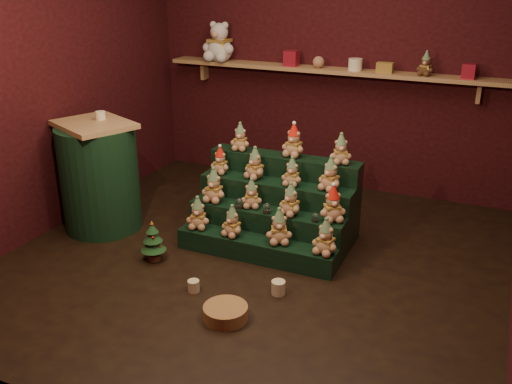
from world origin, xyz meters
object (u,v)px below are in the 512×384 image
at_px(snow_globe_b, 267,208).
at_px(mug_left, 194,286).
at_px(mug_right, 278,288).
at_px(wicker_basket, 226,313).
at_px(mini_christmas_tree, 153,241).
at_px(brown_bear, 426,64).
at_px(snow_globe_c, 315,217).
at_px(snow_globe_a, 239,203).
at_px(white_bear, 219,36).
at_px(riser_tier_front, 256,249).
at_px(side_table, 100,177).

height_order(snow_globe_b, mug_left, snow_globe_b).
relative_size(mug_right, wicker_basket, 0.34).
height_order(mini_christmas_tree, brown_bear, brown_bear).
height_order(snow_globe_c, mini_christmas_tree, snow_globe_c).
distance_m(snow_globe_a, mug_right, 0.93).
xyz_separation_m(snow_globe_b, mug_left, (-0.25, -0.83, -0.36)).
bearing_deg(brown_bear, snow_globe_a, -114.91).
height_order(mini_christmas_tree, wicker_basket, mini_christmas_tree).
distance_m(snow_globe_a, white_bear, 2.27).
bearing_deg(mug_right, brown_bear, 75.00).
bearing_deg(riser_tier_front, snow_globe_a, 144.56).
height_order(snow_globe_a, mini_christmas_tree, snow_globe_a).
bearing_deg(side_table, white_bear, 103.93).
xyz_separation_m(riser_tier_front, snow_globe_c, (0.46, 0.16, 0.31)).
relative_size(snow_globe_c, mini_christmas_tree, 0.22).
height_order(riser_tier_front, snow_globe_b, snow_globe_b).
distance_m(snow_globe_a, wicker_basket, 1.19).
xyz_separation_m(snow_globe_b, brown_bear, (0.96, 1.65, 1.03)).
distance_m(side_table, mug_left, 1.58).
distance_m(mug_left, wicker_basket, 0.45).
bearing_deg(mug_right, snow_globe_b, 120.23).
bearing_deg(mug_right, side_table, 167.20).
xyz_separation_m(snow_globe_c, mug_right, (-0.08, -0.61, -0.35)).
relative_size(snow_globe_a, mini_christmas_tree, 0.26).
relative_size(riser_tier_front, snow_globe_a, 14.83).
height_order(riser_tier_front, mini_christmas_tree, mini_christmas_tree).
distance_m(snow_globe_a, mini_christmas_tree, 0.80).
distance_m(snow_globe_c, mug_left, 1.13).
height_order(mini_christmas_tree, white_bear, white_bear).
bearing_deg(mug_right, mug_left, -159.48).
bearing_deg(riser_tier_front, snow_globe_c, 19.11).
xyz_separation_m(side_table, mug_left, (1.35, -0.67, -0.46)).
bearing_deg(snow_globe_a, snow_globe_c, 0.00).
distance_m(mug_left, brown_bear, 3.10).
xyz_separation_m(snow_globe_c, brown_bear, (0.53, 1.65, 1.03)).
bearing_deg(snow_globe_b, mini_christmas_tree, -146.43).
bearing_deg(snow_globe_c, snow_globe_a, 180.00).
distance_m(snow_globe_b, mini_christmas_tree, 0.99).
xyz_separation_m(side_table, mug_right, (1.96, -0.45, -0.45)).
distance_m(snow_globe_b, wicker_basket, 1.13).
bearing_deg(mini_christmas_tree, snow_globe_b, 33.57).
xyz_separation_m(side_table, wicker_basket, (1.74, -0.90, -0.46)).
bearing_deg(snow_globe_b, side_table, -174.30).
relative_size(wicker_basket, brown_bear, 1.39).
bearing_deg(snow_globe_c, brown_bear, 72.28).
bearing_deg(snow_globe_c, wicker_basket, -105.54).
xyz_separation_m(snow_globe_a, snow_globe_b, (0.26, 0.00, -0.00)).
relative_size(side_table, mug_right, 9.56).
distance_m(snow_globe_c, mini_christmas_tree, 1.36).
bearing_deg(snow_globe_a, snow_globe_b, 0.00).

